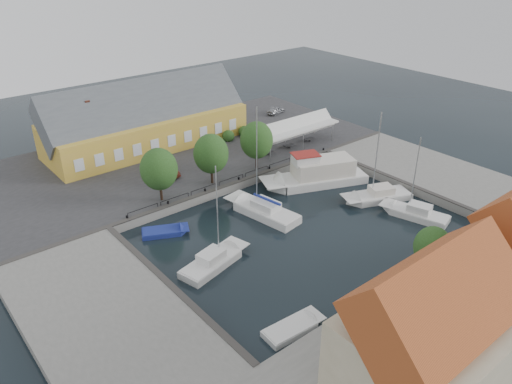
% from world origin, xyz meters
% --- Properties ---
extents(ground, '(140.00, 140.00, 0.00)m').
position_xyz_m(ground, '(0.00, 0.00, 0.00)').
color(ground, black).
rests_on(ground, ground).
extents(north_quay, '(56.00, 26.00, 1.00)m').
position_xyz_m(north_quay, '(0.00, 23.00, 0.50)').
color(north_quay, '#2D2D30').
rests_on(north_quay, ground).
extents(west_quay, '(12.00, 24.00, 1.00)m').
position_xyz_m(west_quay, '(-22.00, -2.00, 0.50)').
color(west_quay, slate).
rests_on(west_quay, ground).
extents(east_quay, '(12.00, 24.00, 1.00)m').
position_xyz_m(east_quay, '(22.00, -2.00, 0.50)').
color(east_quay, slate).
rests_on(east_quay, ground).
extents(south_bank, '(56.00, 14.00, 1.00)m').
position_xyz_m(south_bank, '(0.00, -21.00, 0.50)').
color(south_bank, slate).
rests_on(south_bank, ground).
extents(quay_edge_fittings, '(56.00, 24.72, 0.40)m').
position_xyz_m(quay_edge_fittings, '(0.02, 4.75, 1.06)').
color(quay_edge_fittings, '#383533').
rests_on(quay_edge_fittings, north_quay).
extents(warehouse, '(28.56, 14.00, 9.55)m').
position_xyz_m(warehouse, '(-2.60, 28.36, 4.43)').
color(warehouse, gold).
rests_on(warehouse, north_quay).
extents(tent_canopy, '(14.00, 4.00, 2.83)m').
position_xyz_m(tent_canopy, '(14.00, 14.50, 3.68)').
color(tent_canopy, silver).
rests_on(tent_canopy, north_quay).
extents(quay_trees, '(18.20, 4.20, 6.30)m').
position_xyz_m(quay_trees, '(-2.00, 12.00, 4.88)').
color(quay_trees, black).
rests_on(quay_trees, north_quay).
extents(car_silver, '(4.05, 2.40, 1.29)m').
position_xyz_m(car_silver, '(21.73, 27.25, 1.65)').
color(car_silver, '#9B9DA2').
rests_on(car_silver, north_quay).
extents(car_red, '(2.46, 4.50, 1.41)m').
position_xyz_m(car_red, '(-5.42, 17.52, 1.70)').
color(car_red, '#5C2015').
rests_on(car_red, north_quay).
extents(center_sailboat, '(4.24, 9.75, 12.94)m').
position_xyz_m(center_sailboat, '(-1.08, 3.43, 0.36)').
color(center_sailboat, silver).
rests_on(center_sailboat, ground).
extents(trawler, '(13.89, 8.72, 5.00)m').
position_xyz_m(trawler, '(9.47, 5.29, 1.02)').
color(trawler, silver).
rests_on(trawler, ground).
extents(east_boat_b, '(8.72, 5.64, 11.44)m').
position_xyz_m(east_boat_b, '(11.87, -2.36, 0.26)').
color(east_boat_b, silver).
rests_on(east_boat_b, ground).
extents(east_boat_c, '(4.31, 7.87, 9.86)m').
position_xyz_m(east_boat_c, '(11.74, -7.69, 0.26)').
color(east_boat_c, silver).
rests_on(east_boat_c, ground).
extents(west_boat_c, '(8.09, 4.27, 10.63)m').
position_xyz_m(west_boat_c, '(-10.89, -0.98, 0.26)').
color(west_boat_c, silver).
rests_on(west_boat_c, ground).
extents(launch_sw, '(5.40, 2.31, 0.98)m').
position_xyz_m(launch_sw, '(-11.14, -12.22, 0.09)').
color(launch_sw, silver).
rests_on(launch_sw, ground).
extents(launch_nw, '(5.22, 3.88, 0.88)m').
position_xyz_m(launch_nw, '(-11.66, 6.95, 0.09)').
color(launch_nw, navy).
rests_on(launch_nw, ground).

